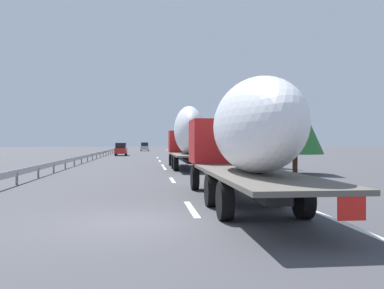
{
  "coord_description": "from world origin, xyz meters",
  "views": [
    {
      "loc": [
        -11.07,
        -0.4,
        2.12
      ],
      "look_at": [
        18.93,
        -3.65,
        1.93
      ],
      "focal_mm": 38.99,
      "sensor_mm": 36.0,
      "label": 1
    }
  ],
  "objects_px": {
    "car_silver_hatch": "(145,147)",
    "truck_trailing": "(244,136)",
    "truck_lead": "(188,135)",
    "road_sign": "(196,142)",
    "car_red_compact": "(121,149)"
  },
  "relations": [
    {
      "from": "truck_trailing",
      "to": "car_silver_hatch",
      "type": "distance_m",
      "value": 83.87
    },
    {
      "from": "truck_lead",
      "to": "car_silver_hatch",
      "type": "height_order",
      "value": "truck_lead"
    },
    {
      "from": "truck_lead",
      "to": "road_sign",
      "type": "bearing_deg",
      "value": -8.36
    },
    {
      "from": "car_silver_hatch",
      "to": "road_sign",
      "type": "xyz_separation_m",
      "value": [
        -43.35,
        -6.86,
        1.18
      ]
    },
    {
      "from": "truck_lead",
      "to": "truck_trailing",
      "type": "bearing_deg",
      "value": -180.0
    },
    {
      "from": "truck_trailing",
      "to": "car_silver_hatch",
      "type": "height_order",
      "value": "truck_trailing"
    },
    {
      "from": "car_silver_hatch",
      "to": "truck_trailing",
      "type": "bearing_deg",
      "value": -177.43
    },
    {
      "from": "truck_trailing",
      "to": "car_silver_hatch",
      "type": "bearing_deg",
      "value": 2.57
    },
    {
      "from": "car_red_compact",
      "to": "road_sign",
      "type": "height_order",
      "value": "road_sign"
    },
    {
      "from": "road_sign",
      "to": "truck_lead",
      "type": "bearing_deg",
      "value": 171.64
    },
    {
      "from": "truck_trailing",
      "to": "car_red_compact",
      "type": "height_order",
      "value": "truck_trailing"
    },
    {
      "from": "truck_lead",
      "to": "car_silver_hatch",
      "type": "xyz_separation_m",
      "value": [
        64.44,
        3.76,
        -1.71
      ]
    },
    {
      "from": "truck_trailing",
      "to": "car_silver_hatch",
      "type": "relative_size",
      "value": 3.17
    },
    {
      "from": "truck_lead",
      "to": "car_red_compact",
      "type": "distance_m",
      "value": 33.21
    },
    {
      "from": "road_sign",
      "to": "truck_trailing",
      "type": "bearing_deg",
      "value": 175.61
    }
  ]
}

